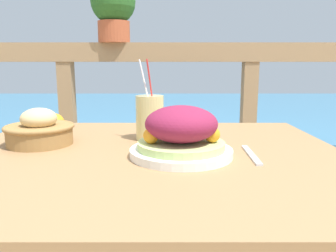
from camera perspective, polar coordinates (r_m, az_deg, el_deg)
name	(u,v)px	position (r m, az deg, el deg)	size (l,w,h in m)	color
patio_table	(150,184)	(0.91, -3.20, -10.13)	(1.06, 0.91, 0.71)	#997047
railing_fence	(158,104)	(1.64, -1.76, 3.89)	(2.80, 0.08, 1.05)	#937551
sea_backdrop	(164,123)	(4.20, -0.70, 0.53)	(12.00, 4.00, 0.41)	teal
salad_plate	(181,135)	(0.83, 2.30, -1.52)	(0.26, 0.26, 0.13)	white
drink_glass	(150,118)	(1.02, -3.20, 1.48)	(0.09, 0.09, 0.25)	#DBCC7F
bread_basket	(40,130)	(1.03, -21.47, -0.70)	(0.20, 0.20, 0.11)	olive
potted_plant	(113,8)	(1.67, -9.52, 19.68)	(0.21, 0.21, 0.30)	#A34C2D
knife	(251,155)	(0.88, 14.29, -4.86)	(0.02, 0.18, 0.00)	silver
orange_near_basket	(54,123)	(1.18, -19.20, 0.44)	(0.07, 0.07, 0.07)	orange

